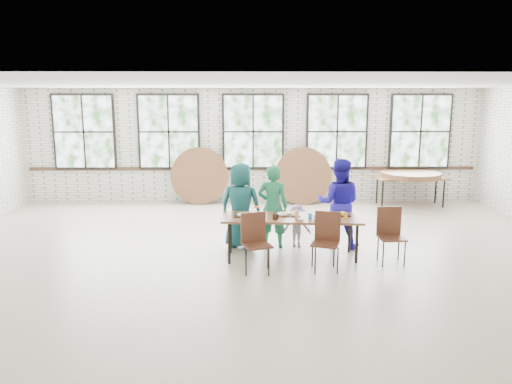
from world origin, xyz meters
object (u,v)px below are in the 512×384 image
at_px(chair_near_right, 326,236).
at_px(storage_table, 410,179).
at_px(chair_near_left, 255,237).
at_px(dining_table, 292,220).

xyz_separation_m(chair_near_right, storage_table, (2.92, 4.75, 0.13)).
relative_size(chair_near_left, storage_table, 0.51).
relative_size(dining_table, chair_near_left, 2.58).
height_order(dining_table, chair_near_right, chair_near_right).
bearing_deg(storage_table, chair_near_left, -134.50).
bearing_deg(chair_near_left, chair_near_right, -15.58).
distance_m(dining_table, storage_table, 5.42).
xyz_separation_m(chair_near_left, chair_near_right, (1.16, 0.07, 0.00)).
relative_size(chair_near_right, storage_table, 0.51).
distance_m(chair_near_left, chair_near_right, 1.17).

